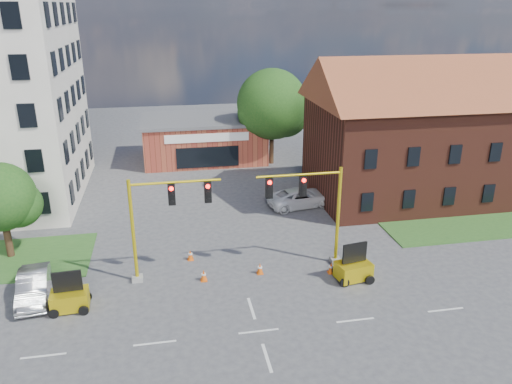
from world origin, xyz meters
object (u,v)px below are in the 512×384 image
signal_mast_west (162,217)px  signal_mast_east (312,206)px  trailer_east (353,269)px  pickup_white (300,198)px  trailer_west (70,298)px

signal_mast_west → signal_mast_east: size_ratio=1.00×
trailer_east → pickup_white: bearing=79.9°
signal_mast_east → pickup_white: size_ratio=1.17×
signal_mast_east → trailer_east: signal_mast_east is taller
signal_mast_east → trailer_west: (-13.68, -2.32, -3.25)m
trailer_east → pickup_white: 11.47m
trailer_west → pickup_white: 19.49m
signal_mast_east → pickup_white: 10.04m
pickup_white → signal_mast_east: bearing=158.7°
trailer_west → pickup_white: size_ratio=0.41×
signal_mast_west → trailer_east: signal_mast_west is taller
trailer_east → signal_mast_east: bearing=122.4°
signal_mast_east → pickup_white: bearing=78.2°
signal_mast_east → pickup_white: (1.95, 9.32, -3.18)m
trailer_east → pickup_white: trailer_east is taller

